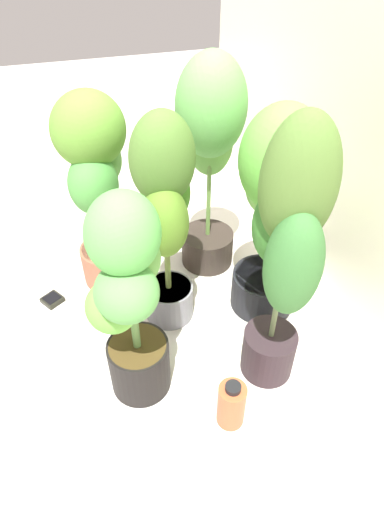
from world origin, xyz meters
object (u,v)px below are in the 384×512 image
Objects in this scene: potted_plant_back_right at (287,246)px; potted_plant_center at (165,210)px; potted_plant_back_left at (210,147)px; floor_fan at (98,191)px; hygrometer_box at (52,300)px; potted_plant_front_right at (129,296)px; nutrient_bottle at (231,404)px; potted_plant_back_center at (275,198)px; potted_plant_front_left at (97,180)px.

potted_plant_center is (-0.38, -0.29, -0.06)m from potted_plant_back_right.
potted_plant_back_left is 2.53× the size of floor_fan.
floor_fan is at bearing -127.49° from potted_plant_back_left.
hygrometer_box is (-0.61, -0.78, -0.59)m from potted_plant_back_right.
potted_plant_front_right is 0.83× the size of potted_plant_back_left.
floor_fan reaches higher than nutrient_bottle.
potted_plant_back_right is at bearing -20.74° from potted_plant_back_center.
potted_plant_center is at bearing 122.17° from hygrometer_box.
potted_plant_back_right reaches higher than potted_plant_back_center.
potted_plant_front_right is at bearing -32.39° from potted_plant_center.
potted_plant_front_right is at bearing -37.23° from potted_plant_back_left.
potted_plant_back_right is 0.48m from potted_plant_center.
potted_plant_center is at bearing 33.33° from potted_plant_front_left.
potted_plant_back_right is at bearing 35.24° from potted_plant_front_left.
potted_plant_back_left reaches higher than nutrient_bottle.
nutrient_bottle is (0.86, 0.28, -0.44)m from potted_plant_front_left.
potted_plant_center is at bearing -96.04° from potted_plant_back_center.
floor_fan is (-0.45, 0.30, 0.25)m from hygrometer_box.
potted_plant_center is 0.76m from hygrometer_box.
nutrient_bottle is at bearing 18.06° from potted_plant_front_left.
potted_plant_back_center is at bearing -18.84° from floor_fan.
potted_plant_front_left is (-0.70, -0.49, -0.07)m from potted_plant_back_right.
potted_plant_center is 0.75m from floor_fan.
floor_fan reaches higher than hygrometer_box.
hygrometer_box is (0.09, -0.28, -0.52)m from potted_plant_front_left.
potted_plant_center is at bearing -143.26° from potted_plant_back_right.
potted_plant_front_right is 0.81× the size of potted_plant_back_right.
potted_plant_front_left reaches higher than floor_fan.
potted_plant_front_right is 0.52m from nutrient_bottle.
potted_plant_back_center is 8.23× the size of hygrometer_box.
potted_plant_back_center is 0.42m from potted_plant_center.
floor_fan is at bearing -167.75° from nutrient_bottle.
potted_plant_back_center is 0.92× the size of potted_plant_back_left.
floor_fan is 1.26m from nutrient_bottle.
potted_plant_back_center is 1.08m from hygrometer_box.
potted_plant_front_right is 0.91× the size of potted_plant_center.
potted_plant_front_right is at bearing 85.37° from hygrometer_box.
potted_plant_front_right is 2.11× the size of floor_fan.
potted_plant_front_left is 4.44× the size of nutrient_bottle.
potted_plant_back_left is 0.68m from floor_fan.
potted_plant_front_right is at bearing -59.54° from floor_fan.
potted_plant_back_center reaches higher than floor_fan.
potted_plant_back_right is 1.20m from floor_fan.
potted_plant_front_left is 0.44m from floor_fan.
floor_fan is (-0.36, -0.47, -0.34)m from potted_plant_back_left.
potted_plant_back_right reaches higher than potted_plant_back_left.
potted_plant_back_left is 0.42m from potted_plant_center.
nutrient_bottle is (0.16, -0.21, -0.51)m from potted_plant_back_right.
nutrient_bottle is at bearing 7.73° from potted_plant_center.
potted_plant_front_right is 0.63m from potted_plant_front_left.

